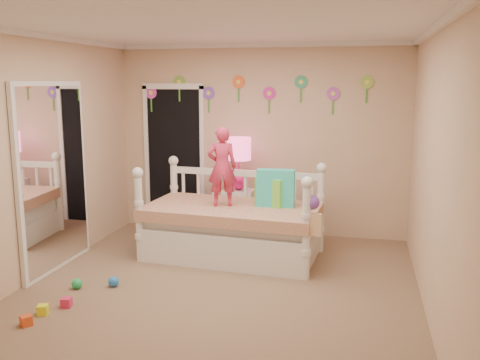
% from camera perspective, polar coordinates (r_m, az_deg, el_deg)
% --- Properties ---
extents(floor, '(4.00, 4.50, 0.01)m').
position_cam_1_polar(floor, '(5.45, -2.51, -12.02)').
color(floor, '#7F684C').
rests_on(floor, ground).
extents(ceiling, '(4.00, 4.50, 0.01)m').
position_cam_1_polar(ceiling, '(5.06, -2.76, 16.31)').
color(ceiling, white).
rests_on(ceiling, floor).
extents(back_wall, '(4.00, 0.01, 2.60)m').
position_cam_1_polar(back_wall, '(7.27, 2.19, 4.31)').
color(back_wall, tan).
rests_on(back_wall, floor).
extents(left_wall, '(0.01, 4.50, 2.60)m').
position_cam_1_polar(left_wall, '(5.95, -21.51, 2.17)').
color(left_wall, tan).
rests_on(left_wall, floor).
extents(right_wall, '(0.01, 4.50, 2.60)m').
position_cam_1_polar(right_wall, '(4.95, 20.27, 0.68)').
color(right_wall, tan).
rests_on(right_wall, floor).
extents(crown_molding, '(4.00, 4.50, 0.06)m').
position_cam_1_polar(crown_molding, '(5.05, -2.75, 15.97)').
color(crown_molding, white).
rests_on(crown_molding, ceiling).
extents(daybed, '(2.17, 1.28, 1.13)m').
position_cam_1_polar(daybed, '(6.34, -0.83, -3.34)').
color(daybed, white).
rests_on(daybed, floor).
extents(pillow_turquoise, '(0.45, 0.17, 0.44)m').
position_cam_1_polar(pillow_turquoise, '(6.26, 3.87, -0.88)').
color(pillow_turquoise, '#27C39A').
rests_on(pillow_turquoise, daybed).
extents(pillow_lime, '(0.38, 0.26, 0.33)m').
position_cam_1_polar(pillow_lime, '(6.29, 3.25, -1.32)').
color(pillow_lime, '#74E244').
rests_on(pillow_lime, daybed).
extents(child, '(0.40, 0.32, 0.95)m').
position_cam_1_polar(child, '(6.23, -1.96, 1.44)').
color(child, '#D32F54').
rests_on(child, daybed).
extents(nightstand, '(0.42, 0.33, 0.68)m').
position_cam_1_polar(nightstand, '(7.10, -0.11, -3.73)').
color(nightstand, white).
rests_on(nightstand, floor).
extents(table_lamp, '(0.32, 0.32, 0.70)m').
position_cam_1_polar(table_lamp, '(6.94, -0.11, 2.69)').
color(table_lamp, '#E01D78').
rests_on(table_lamp, nightstand).
extents(closet_doorway, '(0.90, 0.04, 2.07)m').
position_cam_1_polar(closet_doorway, '(7.62, -7.12, 2.52)').
color(closet_doorway, black).
rests_on(closet_doorway, back_wall).
extents(flower_decals, '(3.40, 0.02, 0.50)m').
position_cam_1_polar(flower_decals, '(7.23, 1.50, 9.36)').
color(flower_decals, '#B2668C').
rests_on(flower_decals, back_wall).
extents(mirror_closet, '(0.07, 1.30, 2.10)m').
position_cam_1_polar(mirror_closet, '(6.22, -19.50, 0.30)').
color(mirror_closet, white).
rests_on(mirror_closet, left_wall).
extents(hanging_bag, '(0.20, 0.16, 0.36)m').
position_cam_1_polar(hanging_bag, '(5.64, 7.74, -3.94)').
color(hanging_bag, beige).
rests_on(hanging_bag, daybed).
extents(toy_scatter, '(0.86, 1.34, 0.11)m').
position_cam_1_polar(toy_scatter, '(5.60, -18.41, -11.34)').
color(toy_scatter, '#996666').
rests_on(toy_scatter, floor).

